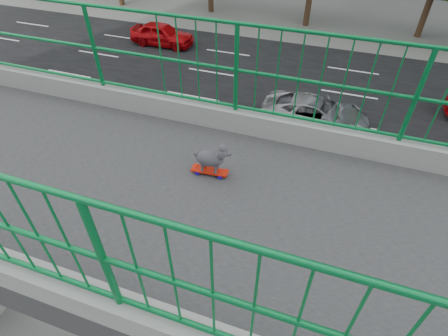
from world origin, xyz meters
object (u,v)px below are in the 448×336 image
at_px(car_2, 315,113).
at_px(car_5, 22,142).
at_px(car_4, 162,34).
at_px(poodle, 211,157).
at_px(car_6, 421,177).
at_px(skateboard, 210,171).
at_px(car_0, 189,183).

relative_size(car_2, car_5, 1.12).
bearing_deg(car_4, car_2, -119.65).
xyz_separation_m(car_4, car_5, (12.80, -0.10, 0.01)).
distance_m(poodle, car_6, 11.99).
distance_m(poodle, car_4, 22.23).
relative_size(skateboard, car_6, 0.08).
bearing_deg(car_4, car_6, -121.53).
height_order(poodle, car_0, poodle).
bearing_deg(poodle, car_5, -121.48).
bearing_deg(car_2, car_0, 150.06).
bearing_deg(car_5, car_6, 101.49).
relative_size(car_0, car_5, 1.01).
relative_size(car_2, car_6, 0.96).
bearing_deg(car_0, car_6, 111.58).
height_order(car_0, car_2, car_0).
xyz_separation_m(skateboard, poodle, (-0.00, 0.02, 0.21)).
xyz_separation_m(car_2, car_6, (3.20, 4.40, 0.03)).
bearing_deg(car_6, car_0, -68.42).
bearing_deg(skateboard, car_2, 173.06).
distance_m(poodle, car_2, 13.65).
xyz_separation_m(skateboard, car_4, (-18.37, -10.67, -6.31)).
bearing_deg(poodle, skateboard, -90.00).
bearing_deg(car_0, car_2, 150.06).
distance_m(skateboard, car_4, 22.16).
height_order(car_5, car_6, car_5).
bearing_deg(car_2, skateboard, 177.27).
bearing_deg(car_4, car_0, -149.45).
height_order(car_2, car_6, car_6).
distance_m(skateboard, car_5, 13.66).
bearing_deg(skateboard, car_6, 146.22).
distance_m(car_2, car_6, 5.44).
bearing_deg(poodle, car_4, -153.99).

